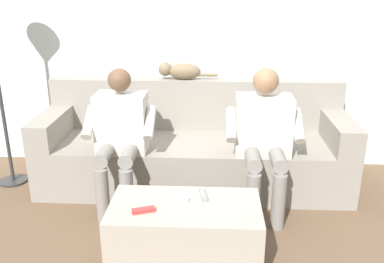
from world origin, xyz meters
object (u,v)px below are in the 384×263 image
at_px(remote_gray, 203,195).
at_px(person_right_seated, 120,131).
at_px(coffee_table, 185,234).
at_px(remote_red, 143,210).
at_px(person_left_seated, 264,132).
at_px(cat_on_backrest, 180,71).
at_px(couch, 194,151).
at_px(remote_white, 179,198).

bearing_deg(remote_gray, person_right_seated, 34.57).
bearing_deg(coffee_table, remote_red, 21.00).
bearing_deg(person_left_seated, person_right_seated, 0.07).
xyz_separation_m(person_left_seated, person_right_seated, (1.09, 0.00, -0.01)).
bearing_deg(remote_red, person_right_seated, -88.85).
xyz_separation_m(person_left_seated, cat_on_backrest, (0.68, -0.63, 0.33)).
distance_m(couch, remote_white, 1.07).
bearing_deg(person_left_seated, remote_gray, 55.64).
xyz_separation_m(coffee_table, remote_red, (0.24, 0.09, 0.21)).
height_order(person_right_seated, remote_red, person_right_seated).
relative_size(couch, coffee_table, 2.80).
distance_m(person_right_seated, remote_gray, 0.93).
bearing_deg(remote_white, person_right_seated, 143.68).
bearing_deg(remote_white, cat_on_backrest, 111.65).
xyz_separation_m(person_left_seated, remote_red, (0.78, 0.85, -0.20)).
bearing_deg(couch, coffee_table, 90.00).
bearing_deg(remote_gray, coffee_table, 126.28).
bearing_deg(person_right_seated, person_left_seated, -179.93).
relative_size(person_left_seated, cat_on_backrest, 2.09).
xyz_separation_m(couch, cat_on_backrest, (0.13, -0.26, 0.65)).
relative_size(person_left_seated, remote_white, 8.14).
xyz_separation_m(coffee_table, person_right_seated, (0.54, -0.75, 0.40)).
bearing_deg(remote_white, couch, 105.42).
bearing_deg(person_right_seated, couch, -145.71).
distance_m(cat_on_backrest, remote_red, 1.58).
height_order(coffee_table, remote_red, remote_red).
xyz_separation_m(couch, remote_red, (0.24, 1.22, 0.12)).
xyz_separation_m(coffee_table, person_left_seated, (-0.54, -0.76, 0.41)).
relative_size(person_right_seated, cat_on_backrest, 2.06).
xyz_separation_m(couch, remote_white, (0.04, 1.06, 0.12)).
distance_m(remote_gray, remote_red, 0.40).
distance_m(coffee_table, cat_on_backrest, 1.58).
bearing_deg(cat_on_backrest, remote_white, 93.90).
height_order(remote_gray, remote_red, remote_red).
height_order(cat_on_backrest, remote_red, cat_on_backrest).
xyz_separation_m(remote_gray, remote_white, (0.15, 0.05, 0.00)).
xyz_separation_m(couch, coffee_table, (0.00, 1.13, -0.09)).
height_order(person_left_seated, person_right_seated, person_left_seated).
relative_size(couch, remote_white, 19.32).
relative_size(coffee_table, remote_white, 6.90).
distance_m(couch, person_right_seated, 0.73).
distance_m(person_right_seated, remote_white, 0.87).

